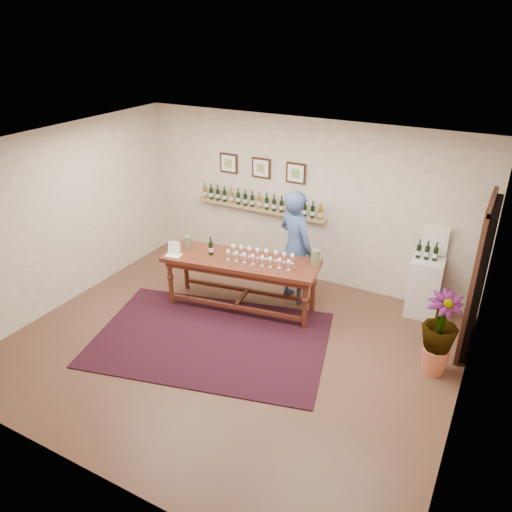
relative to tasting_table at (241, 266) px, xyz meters
The scene contains 14 objects.
ground 1.33m from the tasting_table, 69.20° to the right, with size 6.00×6.00×0.00m, color brown.
room_shell 2.67m from the tasting_table, 18.12° to the left, with size 6.00×6.00×6.00m.
rug 1.22m from the tasting_table, 86.75° to the right, with size 3.30×2.20×0.02m, color #480F0D.
tasting_table is the anchor object (origin of this frame).
table_glasses 0.38m from the tasting_table, 11.01° to the left, with size 1.29×0.30×0.18m, color white, non-canonical shape.
table_bottles 0.56m from the tasting_table, behind, with size 0.25×0.14×0.26m, color black, non-canonical shape.
pitcher_left 0.98m from the tasting_table, behind, with size 0.13×0.13×0.20m, color #626C43, non-canonical shape.
pitcher_right 1.17m from the tasting_table, 18.51° to the left, with size 0.15×0.15×0.24m, color #626C43, non-canonical shape.
menu_card 1.08m from the tasting_table, 159.93° to the right, with size 0.24×0.17×0.22m, color white.
display_pedestal 2.84m from the tasting_table, 24.56° to the left, with size 0.47×0.47×0.94m, color silver.
pedestal_bottles 2.81m from the tasting_table, 24.68° to the left, with size 0.30×0.08×0.30m, color black, non-canonical shape.
info_sign 2.96m from the tasting_table, 27.24° to the left, with size 0.38×0.02×0.52m, color white.
potted_plant 3.03m from the tasting_table, ahead, with size 0.66×0.66×1.02m.
person 0.93m from the tasting_table, 47.62° to the left, with size 0.68×0.44×1.86m, color #354C7F.
Camera 1 is at (3.08, -4.91, 4.24)m, focal length 35.00 mm.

